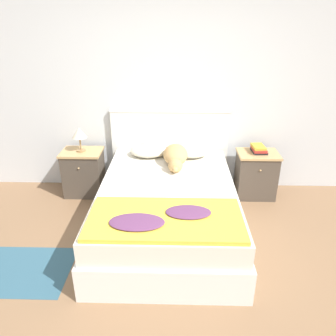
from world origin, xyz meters
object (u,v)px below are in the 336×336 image
Objects in this scene: book_stack at (259,149)px; pillow_left at (149,151)px; bed at (167,209)px; nightstand_left at (84,172)px; dog at (176,156)px; table_lamp at (79,134)px; nightstand_right at (256,174)px; pillow_right at (190,151)px.

pillow_left is at bearing -178.26° from book_stack.
bed is 3.45× the size of nightstand_left.
table_lamp is at bearing 167.29° from dog.
book_stack is (1.37, 0.04, 0.02)m from pillow_left.
pillow_left is at bearing -179.32° from nightstand_right.
book_stack is (1.04, 0.30, -0.02)m from dog.
pillow_left is at bearing -1.09° from nightstand_left.
pillow_right is at bearing 0.00° from pillow_left.
bed is at bearing -107.77° from pillow_right.
pillow_left is 1.37m from book_stack.
book_stack is at bearing 0.65° from nightstand_left.
bed is 3.15× the size of dog.
nightstand_right is at bearing -97.44° from book_stack.
nightstand_right is (1.11, 0.82, 0.03)m from bed.
pillow_right is (1.37, -0.02, 0.32)m from nightstand_left.
dog reaches higher than bed.
bed is at bearing -98.33° from dog.
table_lamp is at bearing 179.03° from pillow_left.
nightstand_right is 1.28× the size of pillow_left.
nightstand_left reaches higher than bed.
table_lamp is at bearing -179.95° from nightstand_right.
bed is 0.67m from dog.
table_lamp is (0.00, -0.00, 0.53)m from nightstand_left.
nightstand_right is 2.29m from table_lamp.
table_lamp reaches higher than pillow_left.
book_stack is at bearing 0.70° from table_lamp.
nightstand_right is (2.23, 0.00, 0.00)m from nightstand_left.
bed is 1.49m from table_lamp.
nightstand_right is at bearing 36.28° from bed.
dog is at bearing -12.80° from nightstand_left.
book_stack reaches higher than nightstand_left.
nightstand_right is 1.41m from pillow_left.
book_stack is (2.23, 0.03, 0.34)m from nightstand_left.
pillow_left is (-1.37, -0.02, 0.32)m from nightstand_right.
nightstand_right is 0.34m from book_stack.
dog reaches higher than pillow_right.
pillow_right is 2.01× the size of book_stack.
dog is 2.14× the size of table_lamp.
table_lamp is at bearing 179.39° from pillow_right.
dog is at bearing -124.77° from pillow_right.
pillow_left is (-0.26, 0.80, 0.34)m from bed.
bed is at bearing -143.72° from nightstand_right.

